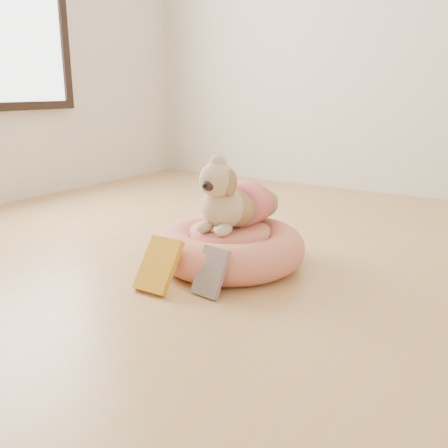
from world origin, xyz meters
The scene contains 6 objects.
floor centered at (0.00, 0.00, 0.00)m, with size 4.50×4.50×0.00m, color tan.
wall_back centered at (0.00, 2.25, 1.35)m, with size 4.50×4.50×0.00m, color beige.
pet_bed centered at (0.04, 0.21, 0.09)m, with size 0.69×0.69×0.18m.
dog centered at (0.04, 0.25, 0.35)m, with size 0.33×0.48×0.35m, color brown, non-canonical shape.
book_yellow centered at (-0.05, -0.19, 0.10)m, with size 0.15×0.03×0.23m, color yellow.
book_white centered at (0.16, -0.12, 0.09)m, with size 0.13×0.02×0.20m, color silver.
Camera 1 is at (1.22, -1.63, 0.80)m, focal length 40.00 mm.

